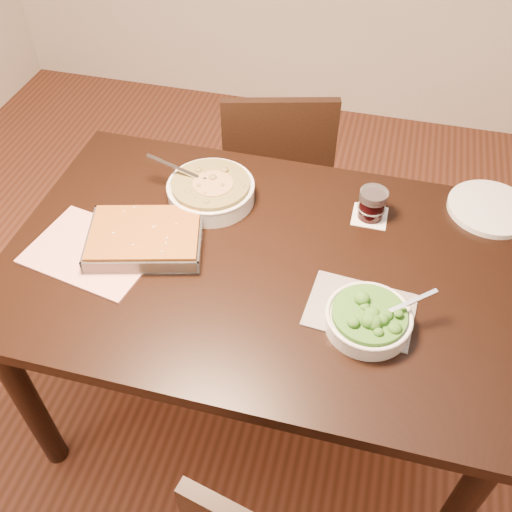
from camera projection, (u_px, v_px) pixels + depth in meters
ground at (261, 400)px, 2.08m from camera, size 4.00×4.00×0.00m
table at (262, 283)px, 1.61m from camera, size 1.40×0.90×0.75m
magazine_a at (93, 251)px, 1.56m from camera, size 0.38×0.31×0.01m
magazine_b at (360, 310)px, 1.42m from camera, size 0.28×0.21×0.00m
coaster at (370, 216)px, 1.66m from camera, size 0.10×0.10×0.00m
stew_bowl at (211, 190)px, 1.69m from camera, size 0.29×0.26×0.10m
broccoli_bowl at (368, 319)px, 1.37m from camera, size 0.22×0.21×0.08m
baking_dish at (145, 238)px, 1.56m from camera, size 0.36×0.30×0.06m
wine_tumbler at (372, 204)px, 1.62m from camera, size 0.08×0.08×0.09m
dinner_plate at (490, 208)px, 1.67m from camera, size 0.25×0.25×0.02m
chair_far at (277, 171)px, 2.24m from camera, size 0.49×0.49×0.86m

